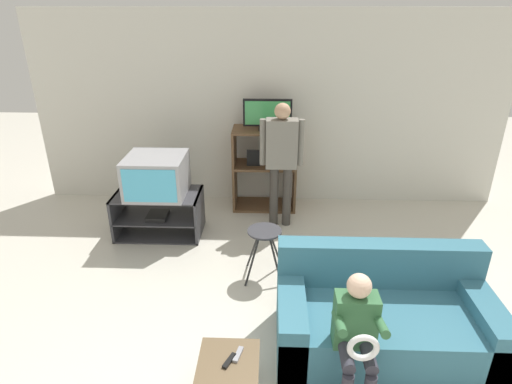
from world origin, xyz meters
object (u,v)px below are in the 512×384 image
snack_table (229,365)px  remote_control_white (238,354)px  folding_stool (264,238)px  person_seated_child (357,332)px  media_shelf (265,168)px  remote_control_black (229,361)px  television_main (157,175)px  couch (382,318)px  person_standing_adult (281,154)px  tv_stand (159,214)px  television_flat (267,115)px

snack_table → remote_control_white: bearing=35.9°
folding_stool → person_seated_child: bearing=-65.7°
media_shelf → remote_control_black: size_ratio=7.83×
television_main → couch: (2.29, -1.83, -0.50)m
person_standing_adult → couch: bearing=-68.9°
tv_stand → couch: couch is taller
media_shelf → person_standing_adult: 0.68m
media_shelf → remote_control_black: bearing=-93.2°
person_standing_adult → person_seated_child: bearing=-79.6°
remote_control_black → person_seated_child: bearing=30.2°
folding_stool → television_main: bearing=145.9°
television_flat → couch: (1.00, -2.62, -1.04)m
person_standing_adult → television_main: bearing=-169.4°
tv_stand → person_seated_child: bearing=-49.7°
couch → television_flat: bearing=110.8°
remote_control_white → person_standing_adult: size_ratio=0.09×
person_standing_adult → television_flat: bearing=109.5°
television_main → remote_control_black: size_ratio=4.78×
folding_stool → remote_control_black: folding_stool is taller
person_standing_adult → person_seated_child: person_standing_adult is taller
couch → person_standing_adult: 2.36m
person_seated_child → folding_stool: bearing=114.3°
snack_table → couch: size_ratio=0.25×
folding_stool → snack_table: folding_stool is taller
media_shelf → remote_control_white: (-0.12, -3.16, -0.21)m
person_standing_adult → remote_control_black: bearing=-98.3°
television_main → person_seated_child: size_ratio=0.69×
remote_control_black → remote_control_white: same height
snack_table → folding_stool: bearing=81.8°
folding_stool → remote_control_white: size_ratio=3.86×
remote_control_black → remote_control_white: (0.06, 0.06, 0.00)m
television_flat → television_main: bearing=-148.8°
snack_table → person_seated_child: size_ratio=0.43×
television_main → folding_stool: (1.30, -0.88, -0.32)m
couch → person_standing_adult: size_ratio=1.09×
media_shelf → person_standing_adult: size_ratio=0.71×
remote_control_black → person_standing_adult: bearing=106.9°
folding_stool → couch: bearing=-43.7°
tv_stand → television_main: bearing=32.6°
tv_stand → remote_control_black: bearing=-65.5°
person_seated_child → remote_control_white: bearing=-178.9°
snack_table → remote_control_black: 0.06m
television_flat → remote_control_white: (-0.16, -3.15, -0.94)m
television_main → remote_control_black: television_main is taller
remote_control_black → person_seated_child: (0.88, 0.08, 0.22)m
tv_stand → television_flat: 1.86m
television_flat → remote_control_white: size_ratio=4.38×
snack_table → tv_stand: bearing=114.5°
tv_stand → television_flat: size_ratio=1.65×
folding_stool → person_standing_adult: bearing=81.2°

